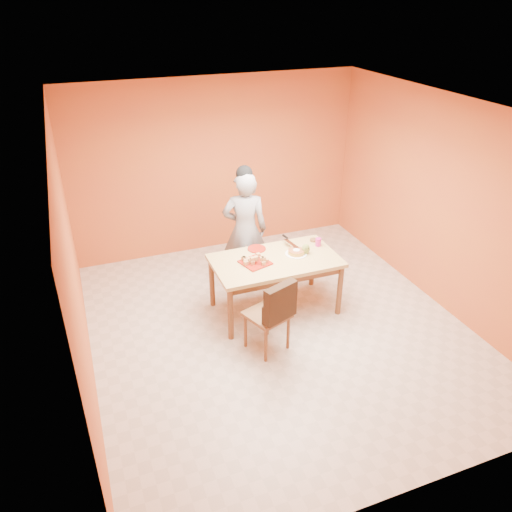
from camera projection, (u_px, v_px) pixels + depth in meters
name	position (u px, v px, depth m)	size (l,w,h in m)	color
floor	(279.00, 329.00, 6.28)	(5.00, 5.00, 0.00)	beige
ceiling	(285.00, 111.00, 4.99)	(5.00, 5.00, 0.00)	white
wall_back	(217.00, 167.00, 7.68)	(4.50, 4.50, 0.00)	#B94E2A
wall_left	(73.00, 268.00, 4.92)	(5.00, 5.00, 0.00)	#B94E2A
wall_right	(444.00, 205.00, 6.34)	(5.00, 5.00, 0.00)	#B94E2A
dining_table	(275.00, 266.00, 6.35)	(1.60, 0.90, 0.76)	tan
dining_chair	(268.00, 314.00, 5.71)	(0.58, 0.64, 0.96)	brown
pastry_pile	(255.00, 259.00, 6.18)	(0.29, 0.29, 0.10)	tan
person	(245.00, 230.00, 6.86)	(0.62, 0.40, 1.69)	gray
pastry_platter	(255.00, 263.00, 6.21)	(0.32, 0.32, 0.02)	#9B190E
red_dinner_plate	(257.00, 249.00, 6.54)	(0.24, 0.24, 0.01)	#9B190E
white_cake_plate	(296.00, 254.00, 6.42)	(0.28, 0.28, 0.01)	white
sponge_cake	(296.00, 252.00, 6.40)	(0.21, 0.21, 0.05)	gold
cake_server	(291.00, 244.00, 6.54)	(0.06, 0.29, 0.01)	silver
egg_ornament	(306.00, 249.00, 6.40)	(0.11, 0.09, 0.14)	olive
magenta_glass	(318.00, 242.00, 6.60)	(0.08, 0.08, 0.11)	#C31D7D
checker_tin	(314.00, 240.00, 6.74)	(0.10, 0.10, 0.03)	#371F0F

